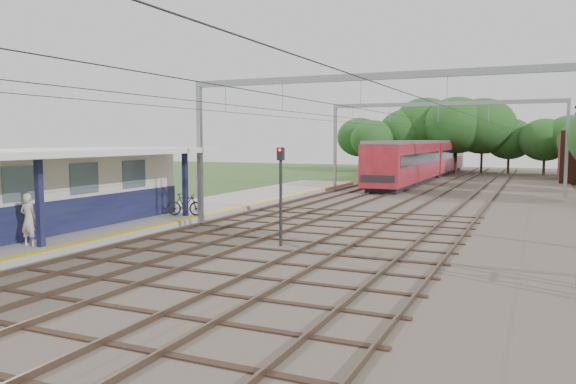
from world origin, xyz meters
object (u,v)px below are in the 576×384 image
Objects in this scene: bicycle at (185,205)px; train at (426,158)px; person at (29,219)px; signal_post at (281,188)px.

bicycle is 35.94m from train.
signal_post reaches higher than person.
bicycle is at bearing 154.95° from signal_post.
signal_post is (1.85, -39.69, 0.14)m from train.
signal_post is (7.27, -4.19, 1.44)m from bicycle.
bicycle is at bearing -99.53° from person.
person is 1.03× the size of bicycle.
signal_post reaches higher than bicycle.
bicycle is 0.05× the size of train.
train is (5.42, 35.50, 1.30)m from bicycle.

